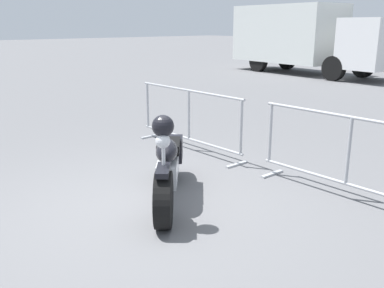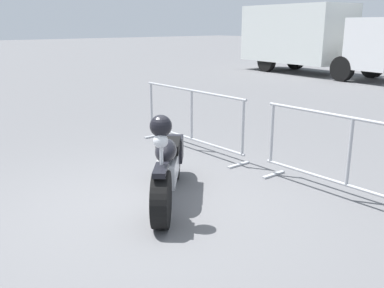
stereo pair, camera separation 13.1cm
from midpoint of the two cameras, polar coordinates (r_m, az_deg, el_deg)
ground_plane at (r=5.25m, az=-6.53°, el=-8.43°), size 120.00×120.00×0.00m
motorcycle at (r=5.30m, az=-3.91°, el=-2.69°), size 1.70×1.60×1.22m
crowd_barrier_near at (r=7.41m, az=-0.94°, el=3.39°), size 2.55×0.49×1.07m
crowd_barrier_far at (r=5.61m, az=19.48°, el=-1.56°), size 2.55×0.49×1.07m
box_truck at (r=20.02m, az=14.40°, el=13.75°), size 7.92×3.19×2.98m
parked_car_white at (r=28.23m, az=18.36°, el=11.95°), size 2.24×4.22×1.36m
parked_car_green at (r=26.66m, az=24.14°, el=11.38°), size 2.47×4.66×1.51m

